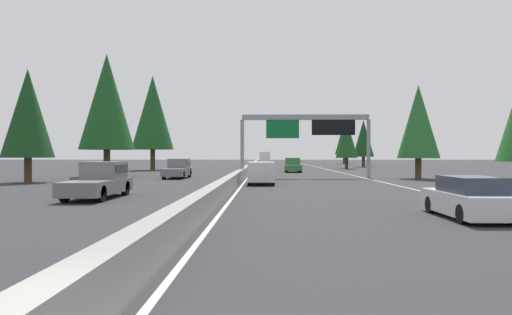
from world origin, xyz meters
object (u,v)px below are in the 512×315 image
sedan_near_center (469,199)px  box_truck_distant_a (265,158)px  conifer_right_mid (347,139)px  pickup_far_left (293,165)px  conifer_right_far (363,138)px  conifer_right_distant (344,138)px  oncoming_near (178,169)px  conifer_left_foreground (28,113)px  conifer_right_near (418,122)px  conifer_left_near (107,102)px  conifer_left_mid (153,113)px  sign_gantry_overhead (307,128)px  minivan_distant_b (261,172)px  oncoming_far (100,180)px

sedan_near_center → box_truck_distant_a: box_truck_distant_a is taller
conifer_right_mid → box_truck_distant_a: bearing=22.6°
sedan_near_center → pickup_far_left: pickup_far_left is taller
conifer_right_far → conifer_right_distant: conifer_right_distant is taller
oncoming_near → conifer_left_foreground: size_ratio=0.61×
oncoming_near → conifer_right_far: 49.61m
conifer_right_near → conifer_right_far: bearing=-5.5°
conifer_left_foreground → conifer_left_near: bearing=-14.4°
conifer_right_mid → conifer_right_far: bearing=-24.5°
box_truck_distant_a → oncoming_near: bearing=172.4°
oncoming_near → conifer_right_near: size_ratio=0.64×
conifer_left_foreground → conifer_left_mid: size_ratio=0.66×
sign_gantry_overhead → sedan_near_center: size_ratio=2.88×
conifer_right_distant → minivan_distant_b: bearing=166.0°
conifer_right_distant → conifer_left_foreground: conifer_right_distant is taller
pickup_far_left → sign_gantry_overhead: bearing=-178.2°
minivan_distant_b → conifer_right_near: bearing=-61.5°
pickup_far_left → conifer_left_near: (-13.08, 19.95, 6.80)m
conifer_right_far → box_truck_distant_a: bearing=41.7°
sign_gantry_overhead → conifer_left_near: bearing=84.0°
conifer_left_near → oncoming_near: bearing=-109.6°
conifer_right_mid → conifer_right_distant: 45.17m
minivan_distant_b → conifer_right_distant: bearing=-14.0°
oncoming_far → conifer_left_foreground: size_ratio=0.61×
oncoming_near → conifer_right_far: size_ratio=0.63×
box_truck_distant_a → sign_gantry_overhead: bearing=-176.1°
sedan_near_center → conifer_right_distant: bearing=-7.5°
minivan_distant_b → conifer_right_far: 54.00m
conifer_left_near → conifer_right_far: bearing=-41.9°
conifer_right_mid → conifer_left_foreground: conifer_left_foreground is taller
sedan_near_center → minivan_distant_b: (18.66, 7.40, 0.27)m
sedan_near_center → conifer_right_distant: conifer_right_distant is taller
box_truck_distant_a → conifer_right_far: (-20.74, -18.47, 3.74)m
conifer_right_near → conifer_right_mid: conifer_right_near is taller
sedan_near_center → conifer_right_near: size_ratio=0.50×
conifer_left_foreground → sedan_near_center: bearing=-127.4°
conifer_right_near → conifer_left_foreground: (-6.58, 33.29, 0.23)m
oncoming_near → conifer_right_far: bearing=147.2°
conifer_right_near → conifer_right_distant: conifer_right_distant is taller
pickup_far_left → conifer_right_far: conifer_right_far is taller
conifer_left_foreground → conifer_left_near: 11.04m
pickup_far_left → conifer_right_mid: (14.33, -9.59, 3.99)m
box_truck_distant_a → conifer_right_mid: size_ratio=1.05×
sedan_near_center → box_truck_distant_a: bearing=4.6°
oncoming_far → conifer_left_foreground: 17.04m
sign_gantry_overhead → conifer_right_distant: size_ratio=1.17×
conifer_left_foreground → conifer_right_near: bearing=-78.8°
box_truck_distant_a → oncoming_near: box_truck_distant_a is taller
conifer_left_mid → box_truck_distant_a: bearing=-22.7°
box_truck_distant_a → conifer_left_near: conifer_left_near is taller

